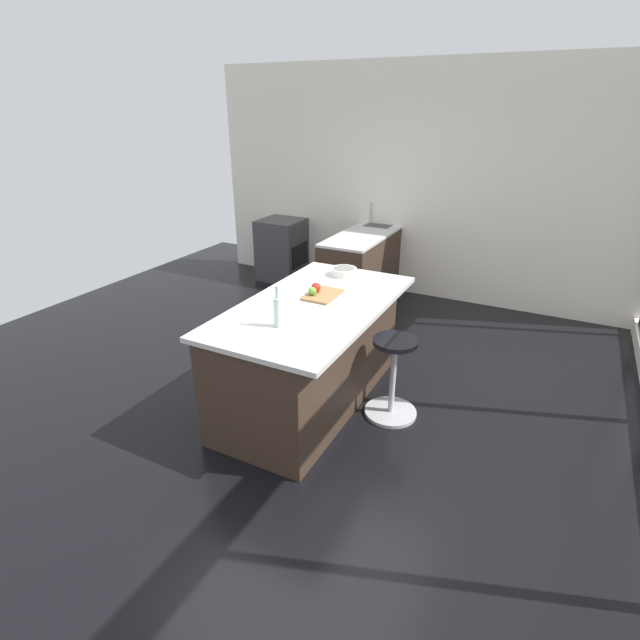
% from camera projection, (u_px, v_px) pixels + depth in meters
% --- Properties ---
extents(ground_plane, '(7.82, 7.82, 0.00)m').
position_uv_depth(ground_plane, '(300.00, 392.00, 4.43)').
color(ground_plane, black).
extents(interior_partition_left, '(0.12, 5.68, 2.92)m').
position_uv_depth(interior_partition_left, '(412.00, 184.00, 6.27)').
color(interior_partition_left, silver).
rests_on(interior_partition_left, ground_plane).
extents(sink_cabinet, '(2.15, 0.60, 1.19)m').
position_uv_depth(sink_cabinet, '(372.00, 261.00, 6.55)').
color(sink_cabinet, '#38281E').
rests_on(sink_cabinet, ground_plane).
extents(oven_range, '(0.60, 0.61, 0.88)m').
position_uv_depth(oven_range, '(282.00, 250.00, 7.15)').
color(oven_range, '#38383D').
rests_on(oven_range, ground_plane).
extents(kitchen_island, '(1.98, 1.07, 0.93)m').
position_uv_depth(kitchen_island, '(310.00, 352.00, 4.13)').
color(kitchen_island, '#38281E').
rests_on(kitchen_island, ground_plane).
extents(stool_by_window, '(0.44, 0.44, 0.70)m').
position_uv_depth(stool_by_window, '(393.00, 380.00, 3.98)').
color(stool_by_window, '#B7B7BC').
rests_on(stool_by_window, ground_plane).
extents(cutting_board, '(0.36, 0.24, 0.02)m').
position_uv_depth(cutting_board, '(323.00, 295.00, 4.07)').
color(cutting_board, olive).
rests_on(cutting_board, kitchen_island).
extents(apple_red, '(0.08, 0.08, 0.08)m').
position_uv_depth(apple_red, '(316.00, 287.00, 4.08)').
color(apple_red, red).
rests_on(apple_red, cutting_board).
extents(apple_green, '(0.07, 0.07, 0.07)m').
position_uv_depth(apple_green, '(312.00, 291.00, 4.02)').
color(apple_green, '#609E2D').
rests_on(apple_green, cutting_board).
extents(water_bottle, '(0.06, 0.06, 0.31)m').
position_uv_depth(water_bottle, '(278.00, 311.00, 3.46)').
color(water_bottle, silver).
rests_on(water_bottle, kitchen_island).
extents(fruit_bowl, '(0.24, 0.24, 0.07)m').
position_uv_depth(fruit_bowl, '(344.00, 271.00, 4.55)').
color(fruit_bowl, silver).
rests_on(fruit_bowl, kitchen_island).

